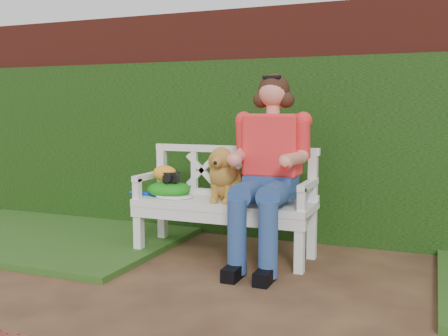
% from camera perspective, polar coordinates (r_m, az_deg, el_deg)
% --- Properties ---
extents(ground, '(60.00, 60.00, 0.00)m').
position_cam_1_polar(ground, '(3.50, 3.33, -14.29)').
color(ground, '#3B241A').
extents(brick_wall, '(10.00, 0.30, 2.20)m').
position_cam_1_polar(brick_wall, '(5.11, 10.28, 4.82)').
color(brick_wall, maroon).
rests_on(brick_wall, ground).
extents(ivy_hedge, '(10.00, 0.18, 1.70)m').
position_cam_1_polar(ivy_hedge, '(4.91, 9.69, 1.84)').
color(ivy_hedge, '#2F601A').
rests_on(ivy_hedge, ground).
extents(grass_left, '(2.60, 2.00, 0.05)m').
position_cam_1_polar(grass_left, '(5.41, -18.33, -6.81)').
color(grass_left, black).
rests_on(grass_left, ground).
extents(garden_bench, '(1.63, 0.76, 0.48)m').
position_cam_1_polar(garden_bench, '(4.42, -0.00, -6.58)').
color(garden_bench, white).
rests_on(garden_bench, ground).
extents(seated_woman, '(0.83, 1.00, 1.55)m').
position_cam_1_polar(seated_woman, '(4.18, 5.08, 0.08)').
color(seated_woman, '#D54D5C').
rests_on(seated_woman, ground).
extents(dog, '(0.38, 0.47, 0.46)m').
position_cam_1_polar(dog, '(4.31, 0.26, -0.59)').
color(dog, '#945222').
rests_on(dog, garden_bench).
extents(tennis_racket, '(0.69, 0.48, 0.03)m').
position_cam_1_polar(tennis_racket, '(4.53, -5.77, -3.00)').
color(tennis_racket, silver).
rests_on(tennis_racket, garden_bench).
extents(green_bag, '(0.43, 0.35, 0.13)m').
position_cam_1_polar(green_bag, '(4.56, -6.06, -2.30)').
color(green_bag, '#459639').
rests_on(green_bag, garden_bench).
extents(camera_item, '(0.13, 0.11, 0.08)m').
position_cam_1_polar(camera_item, '(4.52, -5.74, -0.98)').
color(camera_item, black).
rests_on(camera_item, green_bag).
extents(baseball_glove, '(0.25, 0.21, 0.14)m').
position_cam_1_polar(baseball_glove, '(4.57, -6.48, -0.56)').
color(baseball_glove, orange).
rests_on(baseball_glove, green_bag).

